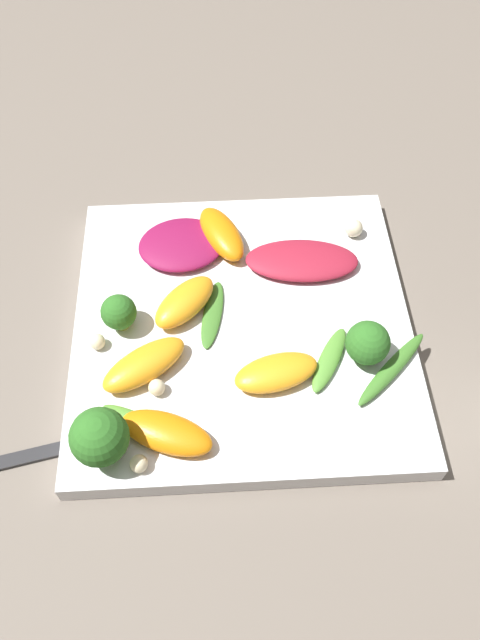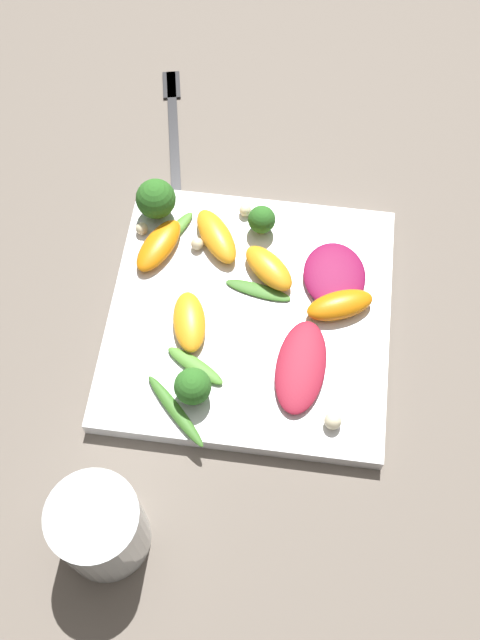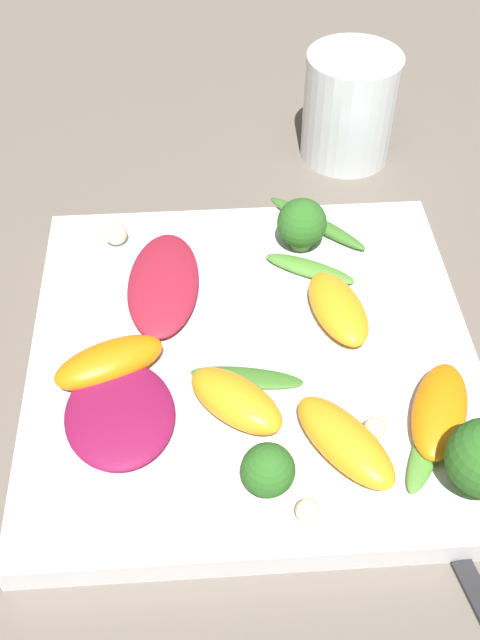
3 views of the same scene
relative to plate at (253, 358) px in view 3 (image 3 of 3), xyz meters
The scene contains 19 objects.
ground_plane 0.01m from the plate, ahead, with size 2.40×2.40×0.00m, color #6B6056.
plate is the anchor object (origin of this frame).
drinking_glass 0.26m from the plate, 22.73° to the right, with size 0.08×0.08×0.09m.
radicchio_leaf_0 0.10m from the plate, 121.80° to the left, with size 0.09×0.07×0.01m.
radicchio_leaf_1 0.08m from the plate, 45.15° to the left, with size 0.10×0.06×0.01m.
orange_segment_0 0.09m from the plate, 150.40° to the right, with size 0.08×0.07×0.02m.
orange_segment_1 0.09m from the plate, 98.86° to the left, with size 0.05×0.08×0.02m.
orange_segment_2 0.05m from the plate, 164.01° to the left, with size 0.07×0.07×0.02m.
orange_segment_3 0.06m from the plate, 68.00° to the right, with size 0.07×0.05×0.02m.
orange_segment_4 0.12m from the plate, 120.65° to the right, with size 0.08×0.06×0.02m.
broccoli_floret_0 0.11m from the plate, 23.61° to the right, with size 0.04×0.04×0.04m.
broccoli_floret_1 0.10m from the plate, behind, with size 0.03×0.03×0.03m.
arugula_sprig_0 0.08m from the plate, 33.72° to the right, with size 0.04×0.07×0.01m.
arugula_sprig_1 0.12m from the plate, 132.23° to the right, with size 0.06×0.04×0.01m.
arugula_sprig_2 0.13m from the plate, 25.93° to the right, with size 0.07×0.07×0.01m.
arugula_sprig_3 0.03m from the plate, 167.29° to the left, with size 0.03×0.07×0.00m.
macadamia_nut_0 0.14m from the plate, 40.11° to the left, with size 0.02×0.02×0.02m.
macadamia_nut_1 0.12m from the plate, behind, with size 0.01×0.01×0.01m.
macadamia_nut_2 0.10m from the plate, 137.29° to the right, with size 0.01×0.01×0.01m.
Camera 3 is at (-0.31, 0.03, 0.38)m, focal length 42.00 mm.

